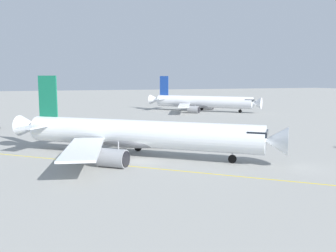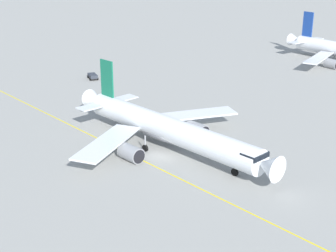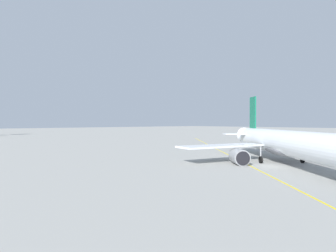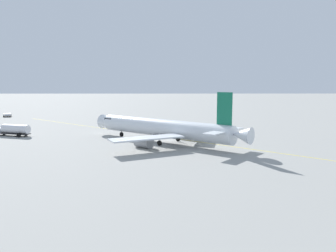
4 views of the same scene
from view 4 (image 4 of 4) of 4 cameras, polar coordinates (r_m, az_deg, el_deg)
ground_plane at (r=77.03m, az=-0.39°, el=-2.46°), size 600.00×600.00×0.00m
airliner_main at (r=73.51m, az=-0.55°, el=-0.54°), size 33.90×28.79×11.48m
pushback_tug_truck at (r=142.38m, az=-25.71°, el=1.75°), size 4.04×4.71×1.30m
fuel_tanker_truck at (r=91.48m, az=-24.96°, el=-0.56°), size 10.20×5.20×2.87m
taxiway_centreline at (r=77.15m, az=3.45°, el=-2.45°), size 107.49×92.59×0.01m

